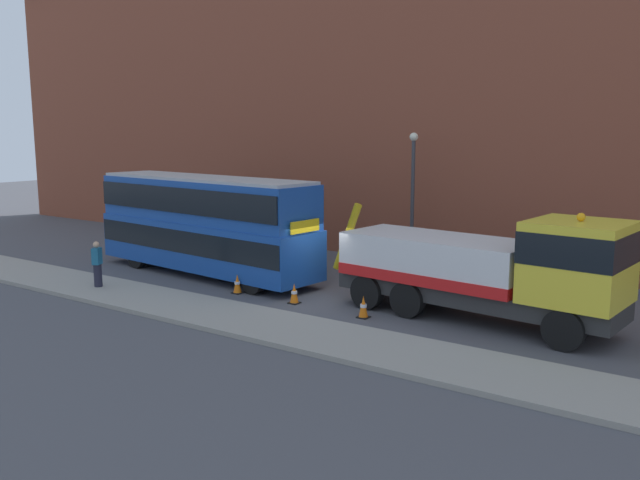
{
  "coord_description": "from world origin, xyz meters",
  "views": [
    {
      "loc": [
        12.91,
        -19.21,
        5.94
      ],
      "look_at": [
        -0.54,
        0.16,
        2.0
      ],
      "focal_mm": 37.06,
      "sensor_mm": 36.0,
      "label": 1
    }
  ],
  "objects_px": {
    "street_lamp": "(413,189)",
    "double_decker_bus": "(205,221)",
    "traffic_cone_midway": "(294,294)",
    "traffic_cone_near_truck": "(363,307)",
    "traffic_cone_near_bus": "(237,284)",
    "pedestrian_onlooker": "(97,265)",
    "recovery_tow_truck": "(488,267)"
  },
  "relations": [
    {
      "from": "pedestrian_onlooker",
      "to": "street_lamp",
      "type": "bearing_deg",
      "value": 22.99
    },
    {
      "from": "traffic_cone_near_bus",
      "to": "traffic_cone_midway",
      "type": "xyz_separation_m",
      "value": [
        2.58,
        0.04,
        0.0
      ]
    },
    {
      "from": "pedestrian_onlooker",
      "to": "traffic_cone_midway",
      "type": "height_order",
      "value": "pedestrian_onlooker"
    },
    {
      "from": "double_decker_bus",
      "to": "traffic_cone_near_truck",
      "type": "xyz_separation_m",
      "value": [
        8.72,
        -1.79,
        -1.89
      ]
    },
    {
      "from": "traffic_cone_near_truck",
      "to": "recovery_tow_truck",
      "type": "bearing_deg",
      "value": 27.2
    },
    {
      "from": "street_lamp",
      "to": "double_decker_bus",
      "type": "bearing_deg",
      "value": -137.93
    },
    {
      "from": "traffic_cone_midway",
      "to": "traffic_cone_near_truck",
      "type": "height_order",
      "value": "same"
    },
    {
      "from": "traffic_cone_midway",
      "to": "double_decker_bus",
      "type": "bearing_deg",
      "value": 164.28
    },
    {
      "from": "traffic_cone_near_bus",
      "to": "traffic_cone_midway",
      "type": "distance_m",
      "value": 2.58
    },
    {
      "from": "traffic_cone_near_bus",
      "to": "pedestrian_onlooker",
      "type": "bearing_deg",
      "value": -150.09
    },
    {
      "from": "traffic_cone_near_bus",
      "to": "traffic_cone_midway",
      "type": "bearing_deg",
      "value": 0.96
    },
    {
      "from": "pedestrian_onlooker",
      "to": "street_lamp",
      "type": "height_order",
      "value": "street_lamp"
    },
    {
      "from": "pedestrian_onlooker",
      "to": "traffic_cone_near_bus",
      "type": "relative_size",
      "value": 2.38
    },
    {
      "from": "recovery_tow_truck",
      "to": "traffic_cone_near_truck",
      "type": "distance_m",
      "value": 4.08
    },
    {
      "from": "double_decker_bus",
      "to": "traffic_cone_near_bus",
      "type": "relative_size",
      "value": 15.54
    },
    {
      "from": "recovery_tow_truck",
      "to": "traffic_cone_near_truck",
      "type": "xyz_separation_m",
      "value": [
        -3.4,
        -1.75,
        -1.42
      ]
    },
    {
      "from": "pedestrian_onlooker",
      "to": "traffic_cone_near_truck",
      "type": "relative_size",
      "value": 2.38
    },
    {
      "from": "recovery_tow_truck",
      "to": "traffic_cone_near_bus",
      "type": "height_order",
      "value": "recovery_tow_truck"
    },
    {
      "from": "double_decker_bus",
      "to": "traffic_cone_near_bus",
      "type": "xyz_separation_m",
      "value": [
        3.25,
        -1.69,
        -1.89
      ]
    },
    {
      "from": "pedestrian_onlooker",
      "to": "traffic_cone_near_bus",
      "type": "distance_m",
      "value": 5.32
    },
    {
      "from": "traffic_cone_near_bus",
      "to": "street_lamp",
      "type": "relative_size",
      "value": 0.12
    },
    {
      "from": "traffic_cone_midway",
      "to": "traffic_cone_near_truck",
      "type": "relative_size",
      "value": 1.0
    },
    {
      "from": "traffic_cone_midway",
      "to": "street_lamp",
      "type": "xyz_separation_m",
      "value": [
        0.67,
        7.51,
        3.13
      ]
    },
    {
      "from": "pedestrian_onlooker",
      "to": "traffic_cone_near_truck",
      "type": "bearing_deg",
      "value": -15.36
    },
    {
      "from": "pedestrian_onlooker",
      "to": "traffic_cone_midway",
      "type": "xyz_separation_m",
      "value": [
        7.16,
        2.68,
        -0.64
      ]
    },
    {
      "from": "traffic_cone_near_bus",
      "to": "traffic_cone_near_truck",
      "type": "height_order",
      "value": "same"
    },
    {
      "from": "pedestrian_onlooker",
      "to": "street_lamp",
      "type": "xyz_separation_m",
      "value": [
        7.83,
        10.19,
        2.49
      ]
    },
    {
      "from": "street_lamp",
      "to": "traffic_cone_near_truck",
      "type": "bearing_deg",
      "value": -73.88
    },
    {
      "from": "recovery_tow_truck",
      "to": "double_decker_bus",
      "type": "distance_m",
      "value": 12.13
    },
    {
      "from": "traffic_cone_near_bus",
      "to": "traffic_cone_midway",
      "type": "relative_size",
      "value": 1.0
    },
    {
      "from": "traffic_cone_midway",
      "to": "pedestrian_onlooker",
      "type": "bearing_deg",
      "value": -159.5
    },
    {
      "from": "pedestrian_onlooker",
      "to": "street_lamp",
      "type": "relative_size",
      "value": 0.29
    }
  ]
}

